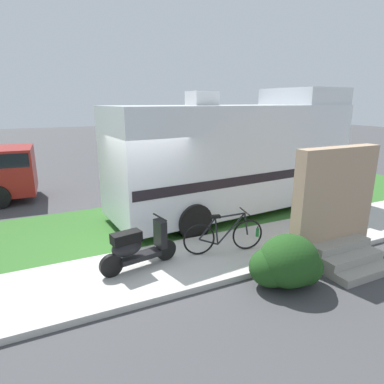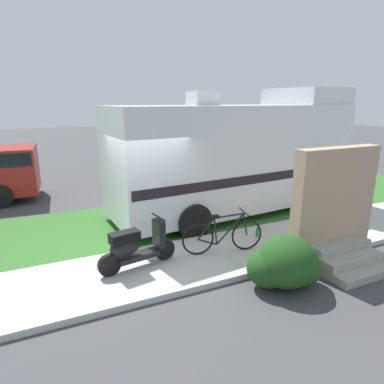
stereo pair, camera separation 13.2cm
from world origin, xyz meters
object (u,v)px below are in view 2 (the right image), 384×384
(scooter, at_px, (135,246))
(bicycle, at_px, (223,235))
(motorhome_rv, at_px, (237,155))
(bottle_green, at_px, (257,233))

(scooter, relative_size, bicycle, 0.91)
(motorhome_rv, bearing_deg, scooter, -147.79)
(motorhome_rv, distance_m, bottle_green, 2.68)
(scooter, xyz_separation_m, bicycle, (1.90, -0.10, -0.07))
(motorhome_rv, xyz_separation_m, scooter, (-3.75, -2.37, -1.17))
(scooter, height_order, bottle_green, scooter)
(motorhome_rv, height_order, bicycle, motorhome_rv)
(motorhome_rv, bearing_deg, bicycle, -127.07)
(motorhome_rv, xyz_separation_m, bicycle, (-1.86, -2.46, -1.24))
(motorhome_rv, distance_m, bicycle, 3.33)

